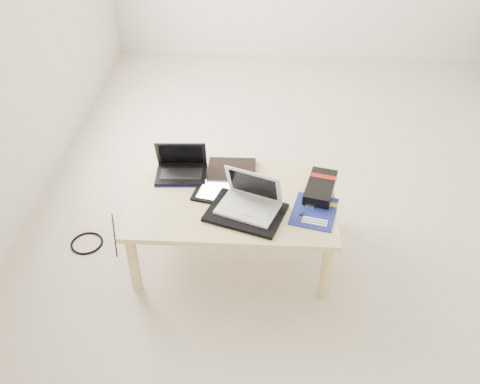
# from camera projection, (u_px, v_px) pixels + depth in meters

# --- Properties ---
(ground) EXTENTS (4.00, 4.00, 0.00)m
(ground) POSITION_uv_depth(u_px,v_px,m) (342.00, 179.00, 3.66)
(ground) COLOR beige
(ground) RESTS_ON ground
(coffee_table) EXTENTS (1.10, 0.70, 0.40)m
(coffee_table) POSITION_uv_depth(u_px,v_px,m) (233.00, 205.00, 2.90)
(coffee_table) COLOR tan
(coffee_table) RESTS_ON ground
(book) EXTENTS (0.28, 0.23, 0.03)m
(book) POSITION_uv_depth(u_px,v_px,m) (232.00, 171.00, 3.04)
(book) COLOR black
(book) RESTS_ON coffee_table
(netbook) EXTENTS (0.29, 0.22, 0.20)m
(netbook) POSITION_uv_depth(u_px,v_px,m) (181.00, 168.00, 3.01)
(netbook) COLOR black
(netbook) RESTS_ON coffee_table
(tablet) EXTENTS (0.31, 0.26, 0.01)m
(tablet) POSITION_uv_depth(u_px,v_px,m) (220.00, 192.00, 2.90)
(tablet) COLOR black
(tablet) RESTS_ON coffee_table
(remote) EXTENTS (0.10, 0.24, 0.02)m
(remote) POSITION_uv_depth(u_px,v_px,m) (267.00, 194.00, 2.88)
(remote) COLOR silver
(remote) RESTS_ON coffee_table
(neoprene_sleeve) EXTENTS (0.45, 0.39, 0.02)m
(neoprene_sleeve) POSITION_uv_depth(u_px,v_px,m) (246.00, 213.00, 2.76)
(neoprene_sleeve) COLOR black
(neoprene_sleeve) RESTS_ON coffee_table
(white_laptop) EXTENTS (0.36, 0.31, 0.21)m
(white_laptop) POSITION_uv_depth(u_px,v_px,m) (250.00, 200.00, 2.75)
(white_laptop) COLOR silver
(white_laptop) RESTS_ON neoprene_sleeve
(motherboard) EXTENTS (0.28, 0.32, 0.01)m
(motherboard) POSITION_uv_depth(u_px,v_px,m) (314.00, 211.00, 2.78)
(motherboard) COLOR #0D1855
(motherboard) RESTS_ON coffee_table
(gpu_box) EXTENTS (0.21, 0.31, 0.06)m
(gpu_box) POSITION_uv_depth(u_px,v_px,m) (320.00, 187.00, 2.89)
(gpu_box) COLOR black
(gpu_box) RESTS_ON coffee_table
(cable_coil) EXTENTS (0.13, 0.13, 0.01)m
(cable_coil) POSITION_uv_depth(u_px,v_px,m) (213.00, 195.00, 2.88)
(cable_coil) COLOR black
(cable_coil) RESTS_ON coffee_table
(floor_cable_coil) EXTENTS (0.21, 0.21, 0.01)m
(floor_cable_coil) POSITION_uv_depth(u_px,v_px,m) (87.00, 243.00, 3.16)
(floor_cable_coil) COLOR black
(floor_cable_coil) RESTS_ON ground
(floor_cable_trail) EXTENTS (0.13, 0.37, 0.01)m
(floor_cable_trail) POSITION_uv_depth(u_px,v_px,m) (114.00, 234.00, 3.22)
(floor_cable_trail) COLOR black
(floor_cable_trail) RESTS_ON ground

